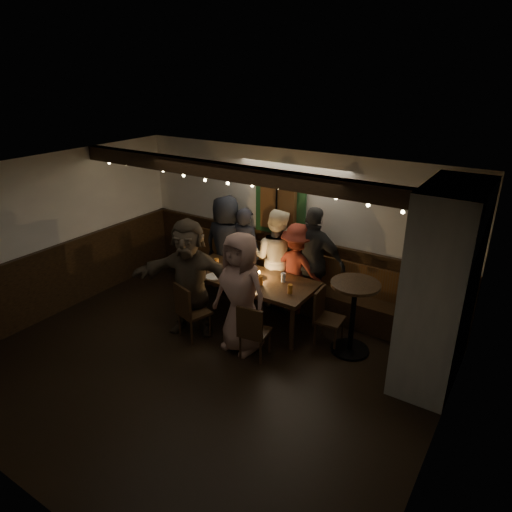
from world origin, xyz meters
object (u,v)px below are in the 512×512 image
Objects in this scene: chair_near_right at (252,329)px; person_d at (297,269)px; high_top at (353,309)px; person_a at (226,245)px; person_e at (313,263)px; dining_table at (249,281)px; person_b at (245,252)px; person_g at (241,293)px; person_c at (276,258)px; chair_end at (325,313)px; chair_near_left at (189,309)px; person_f at (190,277)px.

person_d is at bearing 95.24° from chair_near_right.
high_top is 2.72m from person_a.
dining_table is at bearing 42.58° from person_e.
chair_near_right is at bearing -53.75° from dining_table.
person_g is (0.94, -1.48, 0.09)m from person_b.
chair_near_right is 1.68m from person_e.
chair_near_right is 0.48× the size of person_a.
person_a is at bearing 166.99° from high_top.
chair_near_right is at bearing 102.46° from person_c.
chair_end is (1.28, 0.08, -0.22)m from dining_table.
chair_end is at bearing 154.81° from person_b.
chair_near_left is at bearing -154.92° from high_top.
person_e is (1.33, -0.02, 0.11)m from person_b.
chair_near_left is (-0.44, -0.95, -0.19)m from dining_table.
person_a is 1.05× the size of person_c.
person_c reaches higher than chair_near_right.
person_f is (-2.28, -0.81, 0.22)m from high_top.
person_g reaches higher than high_top.
person_c is at bearing 170.97° from person_b.
dining_table is 2.38× the size of chair_near_left.
person_c is at bearing -0.19° from person_e.
high_top is 1.78m from person_c.
person_f is (-1.85, -0.83, 0.43)m from chair_end.
person_a is at bearing 106.91° from chair_near_left.
high_top is at bearing -2.01° from person_f.
chair_end is (1.72, 1.02, -0.03)m from chair_near_left.
chair_near_left is at bearing 65.66° from person_c.
chair_near_right is 1.29m from person_f.
chair_near_right is 0.78× the size of high_top.
person_e reaches higher than chair_near_right.
person_c is at bearing 44.99° from person_f.
chair_end is at bearing 2.50° from person_f.
person_a is 1.00m from person_c.
person_a is 1.44m from person_d.
high_top is 0.64× the size of person_c.
person_d is 0.85× the size of person_f.
dining_table is 1.26× the size of person_c.
person_a reaches higher than chair_near_right.
person_b is 1.09m from person_d.
high_top is at bearing 25.08° from chair_near_left.
chair_near_right is 0.50× the size of person_c.
person_b reaches higher than dining_table.
person_e is 1.98m from person_f.
person_g reaches higher than person_c.
dining_table is 0.82m from person_g.
person_c is 1.46m from person_g.
person_e is at bearing 176.61° from person_a.
high_top is at bearing 142.82° from person_e.
person_f reaches higher than person_d.
person_g is at bearing 72.46° from person_e.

